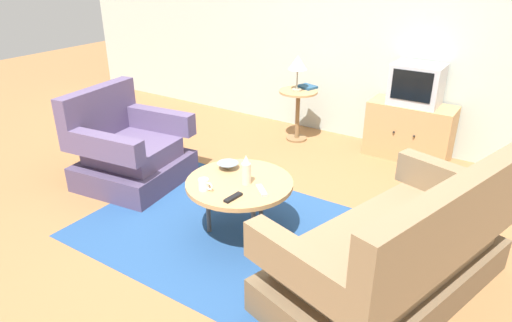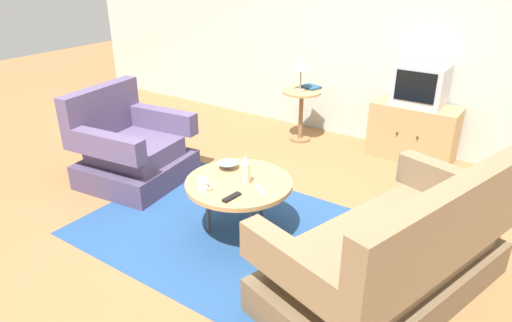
% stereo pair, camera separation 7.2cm
% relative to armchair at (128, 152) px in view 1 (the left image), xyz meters
% --- Properties ---
extents(ground_plane, '(16.00, 16.00, 0.00)m').
position_rel_armchair_xyz_m(ground_plane, '(1.48, -0.15, -0.31)').
color(ground_plane, olive).
extents(back_wall, '(9.00, 0.12, 2.70)m').
position_rel_armchair_xyz_m(back_wall, '(1.48, 2.39, 1.04)').
color(back_wall, '#B2BCB2').
rests_on(back_wall, ground).
extents(area_rug, '(2.54, 1.75, 0.00)m').
position_rel_armchair_xyz_m(area_rug, '(1.46, -0.19, -0.31)').
color(area_rug, navy).
rests_on(area_rug, ground).
extents(armchair, '(0.99, 1.02, 0.91)m').
position_rel_armchair_xyz_m(armchair, '(0.00, 0.00, 0.00)').
color(armchair, '#4B3E5C').
rests_on(armchair, ground).
extents(couch, '(1.34, 1.88, 0.96)m').
position_rel_armchair_xyz_m(couch, '(2.71, -0.21, -0.00)').
color(couch, brown).
rests_on(couch, ground).
extents(coffee_table, '(0.83, 0.83, 0.48)m').
position_rel_armchair_xyz_m(coffee_table, '(1.46, -0.19, 0.14)').
color(coffee_table, tan).
rests_on(coffee_table, ground).
extents(side_table, '(0.45, 0.45, 0.61)m').
position_rel_armchair_xyz_m(side_table, '(0.86, 1.87, 0.13)').
color(side_table, tan).
rests_on(side_table, ground).
extents(tv_stand, '(0.89, 0.43, 0.61)m').
position_rel_armchair_xyz_m(tv_stand, '(2.12, 2.09, -0.00)').
color(tv_stand, tan).
rests_on(tv_stand, ground).
extents(television, '(0.51, 0.40, 0.43)m').
position_rel_armchair_xyz_m(television, '(2.12, 2.10, 0.51)').
color(television, '#B7B7BC').
rests_on(television, tv_stand).
extents(table_lamp, '(0.22, 0.22, 0.41)m').
position_rel_armchair_xyz_m(table_lamp, '(0.84, 1.85, 0.62)').
color(table_lamp, '#9E937A').
rests_on(table_lamp, side_table).
extents(vase, '(0.07, 0.07, 0.24)m').
position_rel_armchair_xyz_m(vase, '(1.53, -0.19, 0.28)').
color(vase, beige).
rests_on(vase, coffee_table).
extents(mug, '(0.12, 0.07, 0.09)m').
position_rel_armchair_xyz_m(mug, '(1.32, -0.44, 0.21)').
color(mug, white).
rests_on(mug, coffee_table).
extents(bowl, '(0.17, 0.17, 0.05)m').
position_rel_armchair_xyz_m(bowl, '(1.26, -0.06, 0.20)').
color(bowl, slate).
rests_on(bowl, coffee_table).
extents(tv_remote_dark, '(0.06, 0.17, 0.02)m').
position_rel_armchair_xyz_m(tv_remote_dark, '(1.58, -0.43, 0.18)').
color(tv_remote_dark, black).
rests_on(tv_remote_dark, coffee_table).
extents(tv_remote_silver, '(0.15, 0.14, 0.02)m').
position_rel_armchair_xyz_m(tv_remote_silver, '(1.69, -0.23, 0.18)').
color(tv_remote_silver, '#B2B2B7').
rests_on(tv_remote_silver, coffee_table).
extents(book, '(0.24, 0.22, 0.03)m').
position_rel_armchair_xyz_m(book, '(0.89, 2.03, 0.32)').
color(book, navy).
rests_on(book, side_table).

